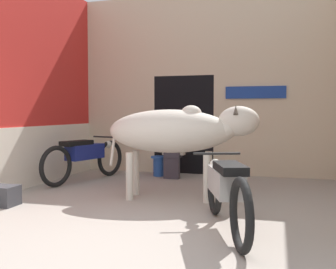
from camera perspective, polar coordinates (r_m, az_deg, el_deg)
name	(u,v)px	position (r m, az deg, el deg)	size (l,w,h in m)	color
ground_plane	(108,251)	(3.90, -8.73, -16.34)	(30.00, 30.00, 0.00)	#9E9389
wall_left_shopfront	(17,81)	(7.16, -21.02, 7.21)	(0.25, 4.80, 3.79)	red
wall_back_with_doorway	(198,99)	(8.57, 4.42, 5.14)	(5.29, 0.93, 3.79)	beige
cow	(178,131)	(5.88, 1.49, 0.48)	(2.29, 0.88, 1.43)	beige
motorcycle_near	(226,189)	(4.40, 8.37, -7.77)	(0.84, 2.02, 0.81)	black
motorcycle_far	(85,156)	(7.65, -11.96, -3.06)	(0.77, 2.13, 0.83)	black
shopkeeper_seated	(173,149)	(7.84, 0.77, -2.06)	(0.43, 0.33, 1.13)	#3D3842
plastic_stool	(159,165)	(8.09, -1.34, -4.50)	(0.33, 0.33, 0.41)	#2856B2
crate	(1,196)	(6.04, -23.02, -8.16)	(0.44, 0.32, 0.28)	#38383D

